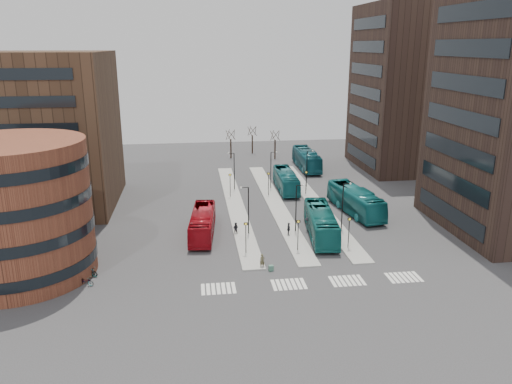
{
  "coord_description": "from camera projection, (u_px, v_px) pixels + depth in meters",
  "views": [
    {
      "loc": [
        -10.06,
        -40.12,
        22.94
      ],
      "look_at": [
        -2.23,
        19.74,
        5.0
      ],
      "focal_mm": 35.0,
      "sensor_mm": 36.0,
      "label": 1
    }
  ],
  "objects": [
    {
      "name": "sign_poles",
      "position": [
        281.0,
        203.0,
        67.29
      ],
      "size": [
        12.45,
        22.12,
        3.65
      ],
      "color": "black",
      "rests_on": "ground"
    },
    {
      "name": "suitcase",
      "position": [
        271.0,
        268.0,
        52.48
      ],
      "size": [
        0.55,
        0.48,
        0.61
      ],
      "primitive_type": "cube",
      "rotation": [
        0.0,
        0.0,
        0.21
      ],
      "color": "navy",
      "rests_on": "ground"
    },
    {
      "name": "teal_bus_d",
      "position": [
        306.0,
        159.0,
        95.18
      ],
      "size": [
        3.21,
        13.23,
        3.68
      ],
      "primitive_type": "imported",
      "rotation": [
        0.0,
        0.0,
        -0.01
      ],
      "color": "#135360",
      "rests_on": "ground"
    },
    {
      "name": "teal_bus_b",
      "position": [
        286.0,
        180.0,
        81.22
      ],
      "size": [
        2.96,
        11.68,
        3.24
      ],
      "primitive_type": "imported",
      "rotation": [
        0.0,
        0.0,
        -0.02
      ],
      "color": "#145E64",
      "rests_on": "ground"
    },
    {
      "name": "island_left",
      "position": [
        235.0,
        205.0,
        73.92
      ],
      "size": [
        2.5,
        45.0,
        0.15
      ],
      "primitive_type": "cube",
      "color": "gray",
      "rests_on": "ground"
    },
    {
      "name": "office_block",
      "position": [
        22.0,
        132.0,
        70.86
      ],
      "size": [
        25.0,
        20.12,
        22.0
      ],
      "color": "#483121",
      "rests_on": "ground"
    },
    {
      "name": "ground",
      "position": [
        308.0,
        304.0,
        45.92
      ],
      "size": [
        160.0,
        160.0,
        0.0
      ],
      "primitive_type": "plane",
      "color": "#303033",
      "rests_on": "ground"
    },
    {
      "name": "tower_far",
      "position": [
        416.0,
        88.0,
        93.14
      ],
      "size": [
        20.12,
        20.0,
        30.0
      ],
      "color": "#33231C",
      "rests_on": "ground"
    },
    {
      "name": "teal_bus_c",
      "position": [
        355.0,
        200.0,
        70.14
      ],
      "size": [
        4.83,
        13.33,
        3.63
      ],
      "primitive_type": "imported",
      "rotation": [
        0.0,
        0.0,
        0.14
      ],
      "color": "#156669",
      "rests_on": "ground"
    },
    {
      "name": "lamp_posts",
      "position": [
        282.0,
        184.0,
        71.84
      ],
      "size": [
        14.04,
        20.24,
        6.12
      ],
      "color": "black",
      "rests_on": "ground"
    },
    {
      "name": "island_mid",
      "position": [
        275.0,
        203.0,
        74.66
      ],
      "size": [
        2.5,
        45.0,
        0.15
      ],
      "primitive_type": "cube",
      "color": "gray",
      "rests_on": "ground"
    },
    {
      "name": "commuter_b",
      "position": [
        289.0,
        229.0,
        61.98
      ],
      "size": [
        0.54,
        1.04,
        1.7
      ],
      "primitive_type": "imported",
      "rotation": [
        0.0,
        0.0,
        1.44
      ],
      "color": "black",
      "rests_on": "ground"
    },
    {
      "name": "commuter_c",
      "position": [
        308.0,
        224.0,
        63.45
      ],
      "size": [
        0.76,
        1.23,
        1.84
      ],
      "primitive_type": "imported",
      "rotation": [
        0.0,
        0.0,
        4.78
      ],
      "color": "black",
      "rests_on": "ground"
    },
    {
      "name": "bare_trees",
      "position": [
        253.0,
        144.0,
        105.04
      ],
      "size": [
        10.97,
        8.14,
        5.9
      ],
      "color": "black",
      "rests_on": "ground"
    },
    {
      "name": "bicycle_near",
      "position": [
        85.0,
        281.0,
        49.26
      ],
      "size": [
        1.88,
        1.26,
        0.93
      ],
      "primitive_type": "imported",
      "rotation": [
        0.0,
        0.0,
        1.17
      ],
      "color": "gray",
      "rests_on": "ground"
    },
    {
      "name": "red_bus",
      "position": [
        203.0,
        223.0,
        61.97
      ],
      "size": [
        3.77,
        11.63,
        3.18
      ],
      "primitive_type": "imported",
      "rotation": [
        0.0,
        0.0,
        -0.1
      ],
      "color": "#A30C16",
      "rests_on": "ground"
    },
    {
      "name": "bicycle_mid",
      "position": [
        89.0,
        272.0,
        51.04
      ],
      "size": [
        1.72,
        0.71,
        1.0
      ],
      "primitive_type": "imported",
      "rotation": [
        0.0,
        0.0,
        1.43
      ],
      "color": "gray",
      "rests_on": "ground"
    },
    {
      "name": "crosswalk_stripes",
      "position": [
        316.0,
        283.0,
        49.94
      ],
      "size": [
        22.35,
        2.4,
        0.01
      ],
      "color": "silver",
      "rests_on": "ground"
    },
    {
      "name": "round_building",
      "position": [
        14.0,
        210.0,
        49.95
      ],
      "size": [
        15.16,
        15.16,
        14.0
      ],
      "color": "brown",
      "rests_on": "ground"
    },
    {
      "name": "traveller",
      "position": [
        262.0,
        261.0,
        53.04
      ],
      "size": [
        0.64,
        0.48,
        1.58
      ],
      "primitive_type": "imported",
      "rotation": [
        0.0,
        0.0,
        0.2
      ],
      "color": "#4E492F",
      "rests_on": "ground"
    },
    {
      "name": "bicycle_far",
      "position": [
        89.0,
        272.0,
        51.17
      ],
      "size": [
        1.99,
        1.35,
        0.99
      ],
      "primitive_type": "imported",
      "rotation": [
        0.0,
        0.0,
        1.16
      ],
      "color": "gray",
      "rests_on": "ground"
    },
    {
      "name": "island_right",
      "position": [
        314.0,
        202.0,
        75.41
      ],
      "size": [
        2.5,
        45.0,
        0.15
      ],
      "primitive_type": "cube",
      "color": "gray",
      "rests_on": "ground"
    },
    {
      "name": "commuter_a",
      "position": [
        236.0,
        228.0,
        62.5
      ],
      "size": [
        0.89,
        0.79,
        1.54
      ],
      "primitive_type": "imported",
      "rotation": [
        0.0,
        0.0,
        2.82
      ],
      "color": "black",
      "rests_on": "ground"
    },
    {
      "name": "teal_bus_a",
      "position": [
        321.0,
        223.0,
        61.61
      ],
      "size": [
        4.35,
        12.71,
        3.47
      ],
      "primitive_type": "imported",
      "rotation": [
        0.0,
        0.0,
        -0.12
      ],
      "color": "#13615E",
      "rests_on": "ground"
    }
  ]
}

